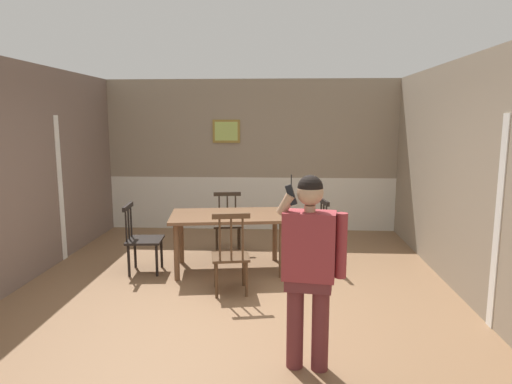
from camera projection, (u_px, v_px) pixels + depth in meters
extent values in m
plane|color=#846042|center=(232.00, 299.00, 5.20)|extent=(7.50, 7.50, 0.00)
cube|color=gray|center=(251.00, 129.00, 8.26)|extent=(5.40, 0.12, 1.78)
cube|color=silver|center=(252.00, 203.00, 8.49)|extent=(5.40, 0.14, 0.98)
cube|color=silver|center=(251.00, 177.00, 8.38)|extent=(5.40, 0.05, 0.06)
cube|color=olive|center=(226.00, 131.00, 8.21)|extent=(0.50, 0.03, 0.42)
cube|color=#B3CC63|center=(226.00, 131.00, 8.20)|extent=(0.42, 0.01, 0.34)
cube|color=white|center=(59.00, 189.00, 6.53)|extent=(0.06, 0.12, 2.10)
cube|color=gray|center=(483.00, 182.00, 4.83)|extent=(0.12, 6.82, 2.76)
cube|color=white|center=(500.00, 224.00, 4.35)|extent=(0.06, 0.12, 2.10)
cube|color=brown|center=(229.00, 216.00, 6.10)|extent=(1.66, 1.12, 0.04)
cylinder|color=brown|center=(177.00, 252.00, 5.75)|extent=(0.07, 0.07, 0.74)
cylinder|color=brown|center=(282.00, 250.00, 5.86)|extent=(0.07, 0.07, 0.74)
cylinder|color=brown|center=(181.00, 238.00, 6.46)|extent=(0.07, 0.07, 0.74)
cylinder|color=brown|center=(275.00, 236.00, 6.57)|extent=(0.07, 0.07, 0.74)
cube|color=#513823|center=(230.00, 256.00, 5.35)|extent=(0.50, 0.50, 0.03)
cube|color=#513823|center=(231.00, 216.00, 5.07)|extent=(0.43, 0.12, 0.06)
cylinder|color=#513823|center=(220.00, 237.00, 5.10)|extent=(0.02, 0.02, 0.55)
cylinder|color=#513823|center=(231.00, 237.00, 5.11)|extent=(0.02, 0.02, 0.55)
cylinder|color=#513823|center=(243.00, 237.00, 5.13)|extent=(0.02, 0.02, 0.55)
cylinder|color=#513823|center=(216.00, 271.00, 5.54)|extent=(0.04, 0.04, 0.42)
cylinder|color=#513823|center=(244.00, 269.00, 5.58)|extent=(0.04, 0.04, 0.42)
cylinder|color=#513823|center=(216.00, 280.00, 5.20)|extent=(0.04, 0.04, 0.42)
cylinder|color=#513823|center=(246.00, 279.00, 5.24)|extent=(0.04, 0.04, 0.42)
cube|color=black|center=(310.00, 236.00, 6.24)|extent=(0.47, 0.47, 0.03)
cube|color=black|center=(324.00, 202.00, 6.19)|extent=(0.12, 0.40, 0.06)
cylinder|color=black|center=(326.00, 219.00, 6.10)|extent=(0.02, 0.02, 0.49)
cylinder|color=black|center=(324.00, 217.00, 6.22)|extent=(0.02, 0.02, 0.49)
cylinder|color=black|center=(321.00, 215.00, 6.34)|extent=(0.02, 0.02, 0.49)
cylinder|color=black|center=(302.00, 256.00, 6.09)|extent=(0.04, 0.04, 0.43)
cylinder|color=black|center=(296.00, 250.00, 6.41)|extent=(0.04, 0.04, 0.43)
cylinder|color=black|center=(325.00, 255.00, 6.14)|extent=(0.04, 0.04, 0.43)
cylinder|color=black|center=(318.00, 249.00, 6.45)|extent=(0.04, 0.04, 0.43)
cube|color=#2D2319|center=(228.00, 225.00, 6.95)|extent=(0.48, 0.48, 0.03)
cube|color=#2D2319|center=(227.00, 194.00, 7.06)|extent=(0.43, 0.10, 0.06)
cylinder|color=#2D2319|center=(235.00, 206.00, 7.11)|extent=(0.02, 0.02, 0.46)
cylinder|color=#2D2319|center=(227.00, 207.00, 7.10)|extent=(0.02, 0.02, 0.46)
cylinder|color=#2D2319|center=(219.00, 207.00, 7.09)|extent=(0.02, 0.02, 0.46)
cylinder|color=#2D2319|center=(239.00, 242.00, 6.83)|extent=(0.04, 0.04, 0.43)
cylinder|color=#2D2319|center=(217.00, 242.00, 6.80)|extent=(0.04, 0.04, 0.43)
cylinder|color=#2D2319|center=(238.00, 236.00, 7.16)|extent=(0.04, 0.04, 0.43)
cylinder|color=#2D2319|center=(217.00, 236.00, 7.14)|extent=(0.04, 0.04, 0.43)
cube|color=black|center=(145.00, 240.00, 6.06)|extent=(0.49, 0.49, 0.03)
cube|color=black|center=(128.00, 207.00, 5.98)|extent=(0.08, 0.46, 0.06)
cylinder|color=black|center=(131.00, 220.00, 6.15)|extent=(0.02, 0.02, 0.47)
cylinder|color=black|center=(129.00, 222.00, 6.01)|extent=(0.02, 0.02, 0.47)
cylinder|color=black|center=(126.00, 224.00, 5.88)|extent=(0.02, 0.02, 0.47)
cylinder|color=black|center=(162.00, 252.00, 6.28)|extent=(0.04, 0.04, 0.43)
cylinder|color=black|center=(157.00, 260.00, 5.92)|extent=(0.04, 0.04, 0.43)
cylinder|color=black|center=(135.00, 253.00, 6.27)|extent=(0.04, 0.04, 0.43)
cylinder|color=black|center=(129.00, 261.00, 5.91)|extent=(0.04, 0.04, 0.43)
cylinder|color=brown|center=(320.00, 325.00, 3.68)|extent=(0.14, 0.14, 0.78)
cylinder|color=brown|center=(295.00, 323.00, 3.72)|extent=(0.14, 0.14, 0.78)
cube|color=brown|center=(308.00, 282.00, 3.65)|extent=(0.40, 0.26, 0.12)
cube|color=#993338|center=(309.00, 246.00, 3.60)|extent=(0.44, 0.29, 0.55)
cylinder|color=#993338|center=(341.00, 246.00, 3.54)|extent=(0.09, 0.09, 0.52)
cylinder|color=tan|center=(286.00, 204.00, 3.57)|extent=(0.18, 0.15, 0.19)
cylinder|color=tan|center=(310.00, 209.00, 3.55)|extent=(0.09, 0.09, 0.05)
sphere|color=tan|center=(310.00, 192.00, 3.53)|extent=(0.21, 0.21, 0.21)
sphere|color=black|center=(310.00, 188.00, 3.52)|extent=(0.20, 0.20, 0.20)
cube|color=black|center=(291.00, 195.00, 3.53)|extent=(0.10, 0.05, 0.17)
cylinder|color=black|center=(291.00, 180.00, 3.51)|extent=(0.01, 0.01, 0.08)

